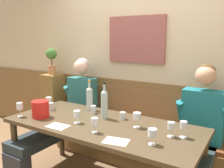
% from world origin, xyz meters
% --- Properties ---
extents(room_wall_back, '(6.80, 0.12, 2.80)m').
position_xyz_m(room_wall_back, '(-0.00, 1.09, 1.40)').
color(room_wall_back, beige).
rests_on(room_wall_back, ground).
extents(wood_wainscot_panel, '(6.80, 0.03, 1.04)m').
position_xyz_m(wood_wainscot_panel, '(0.00, 1.04, 0.52)').
color(wood_wainscot_panel, brown).
rests_on(wood_wainscot_panel, ground).
extents(wall_bench, '(2.30, 0.42, 0.94)m').
position_xyz_m(wall_bench, '(0.00, 0.83, 0.28)').
color(wall_bench, brown).
rests_on(wall_bench, ground).
extents(dining_table, '(2.00, 0.87, 0.75)m').
position_xyz_m(dining_table, '(0.00, 0.11, 0.67)').
color(dining_table, '#483926').
rests_on(dining_table, ground).
extents(person_left_seat, '(0.51, 1.32, 1.33)m').
position_xyz_m(person_left_seat, '(-0.82, 0.44, 0.63)').
color(person_left_seat, '#2C2E37').
rests_on(person_left_seat, ground).
extents(person_right_seat, '(0.54, 1.32, 1.34)m').
position_xyz_m(person_right_seat, '(0.83, 0.45, 0.64)').
color(person_right_seat, '#312438').
rests_on(person_right_seat, ground).
extents(ice_bucket, '(0.19, 0.19, 0.18)m').
position_xyz_m(ice_bucket, '(-0.68, -0.09, 0.84)').
color(ice_bucket, red).
rests_on(ice_bucket, dining_table).
extents(wine_bottle_clear_water, '(0.07, 0.07, 0.39)m').
position_xyz_m(wine_bottle_clear_water, '(-0.07, 0.25, 0.92)').
color(wine_bottle_clear_water, '#AAC8C1').
rests_on(wine_bottle_clear_water, dining_table).
extents(wine_bottle_green_tall, '(0.08, 0.08, 0.36)m').
position_xyz_m(wine_bottle_green_tall, '(-0.39, 0.42, 0.90)').
color(wine_bottle_green_tall, silver).
rests_on(wine_bottle_green_tall, dining_table).
extents(wine_glass_left_end, '(0.07, 0.07, 0.14)m').
position_xyz_m(wine_glass_left_end, '(-0.86, 0.21, 0.85)').
color(wine_glass_left_end, silver).
rests_on(wine_glass_left_end, dining_table).
extents(wine_glass_near_bucket, '(0.07, 0.07, 0.15)m').
position_xyz_m(wine_glass_near_bucket, '(0.80, 0.18, 0.86)').
color(wine_glass_near_bucket, silver).
rests_on(wine_glass_near_bucket, dining_table).
extents(wine_glass_center_front, '(0.06, 0.06, 0.14)m').
position_xyz_m(wine_glass_center_front, '(0.08, -0.13, 0.85)').
color(wine_glass_center_front, silver).
rests_on(wine_glass_center_front, dining_table).
extents(wine_glass_mid_right, '(0.07, 0.07, 0.13)m').
position_xyz_m(wine_glass_mid_right, '(-0.22, -0.02, 0.84)').
color(wine_glass_mid_right, silver).
rests_on(wine_glass_mid_right, dining_table).
extents(wine_glass_right_end, '(0.07, 0.07, 0.13)m').
position_xyz_m(wine_glass_right_end, '(0.62, -0.09, 0.85)').
color(wine_glass_right_end, silver).
rests_on(wine_glass_right_end, dining_table).
extents(wine_glass_center_rear, '(0.07, 0.07, 0.16)m').
position_xyz_m(wine_glass_center_rear, '(-0.89, -0.19, 0.86)').
color(wine_glass_center_rear, silver).
rests_on(wine_glass_center_rear, dining_table).
extents(wine_glass_mid_left, '(0.08, 0.08, 0.15)m').
position_xyz_m(wine_glass_mid_left, '(0.35, 0.19, 0.86)').
color(wine_glass_mid_left, silver).
rests_on(wine_glass_mid_left, dining_table).
extents(wine_glass_by_bottle, '(0.06, 0.06, 0.13)m').
position_xyz_m(wine_glass_by_bottle, '(0.70, 0.14, 0.85)').
color(wine_glass_by_bottle, silver).
rests_on(wine_glass_by_bottle, dining_table).
extents(water_tumbler_left, '(0.06, 0.06, 0.09)m').
position_xyz_m(water_tumbler_left, '(-0.78, 0.16, 0.80)').
color(water_tumbler_left, silver).
rests_on(water_tumbler_left, dining_table).
extents(water_tumbler_center, '(0.07, 0.07, 0.08)m').
position_xyz_m(water_tumbler_center, '(0.11, 0.33, 0.79)').
color(water_tumbler_center, silver).
rests_on(water_tumbler_center, dining_table).
extents(water_tumbler_right, '(0.06, 0.06, 0.09)m').
position_xyz_m(water_tumbler_right, '(-0.27, 0.32, 0.80)').
color(water_tumbler_right, silver).
rests_on(water_tumbler_right, dining_table).
extents(tasting_sheet_left_guest, '(0.24, 0.19, 0.00)m').
position_xyz_m(tasting_sheet_left_guest, '(0.34, -0.20, 0.75)').
color(tasting_sheet_left_guest, white).
rests_on(tasting_sheet_left_guest, dining_table).
extents(tasting_sheet_right_guest, '(0.22, 0.16, 0.00)m').
position_xyz_m(tasting_sheet_right_guest, '(-0.32, -0.20, 0.75)').
color(tasting_sheet_right_guest, white).
rests_on(tasting_sheet_right_guest, dining_table).
extents(corner_pedestal, '(0.28, 0.28, 1.04)m').
position_xyz_m(corner_pedestal, '(-1.45, 0.86, 0.52)').
color(corner_pedestal, olive).
rests_on(corner_pedestal, ground).
extents(potted_plant, '(0.17, 0.17, 0.40)m').
position_xyz_m(potted_plant, '(-1.45, 0.86, 1.29)').
color(potted_plant, '#B17346').
rests_on(potted_plant, corner_pedestal).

